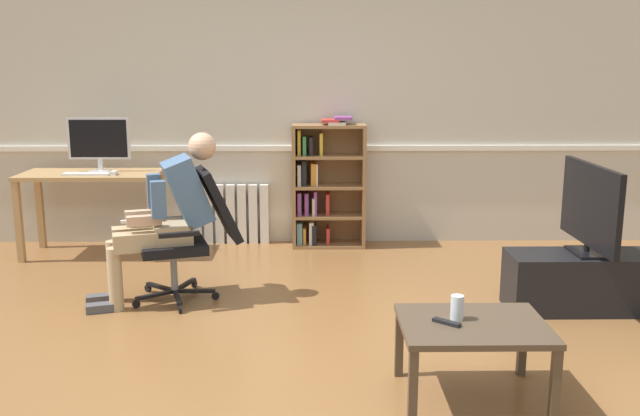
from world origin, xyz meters
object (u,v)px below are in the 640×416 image
at_px(bookshelf, 323,186).
at_px(computer_mouse, 114,173).
at_px(imac_monitor, 99,141).
at_px(keyboard, 87,174).
at_px(spare_remote, 447,322).
at_px(person_seated, 166,214).
at_px(tv_stand, 584,282).
at_px(drinking_glass, 457,307).
at_px(tv_screen, 590,207).
at_px(radiator, 231,214).
at_px(computer_desk, 91,186).
at_px(office_chair, 194,229).
at_px(coffee_table, 473,332).

bearing_deg(bookshelf, computer_mouse, -167.48).
height_order(imac_monitor, keyboard, imac_monitor).
bearing_deg(keyboard, spare_remote, -45.41).
bearing_deg(person_seated, tv_stand, 68.03).
bearing_deg(drinking_glass, keyboard, 135.97).
distance_m(computer_mouse, tv_screen, 3.91).
xyz_separation_m(imac_monitor, radiator, (1.13, 0.31, -0.75)).
height_order(keyboard, spare_remote, keyboard).
xyz_separation_m(computer_desk, spare_remote, (2.66, -2.83, -0.21)).
xyz_separation_m(computer_mouse, spare_remote, (2.42, -2.71, -0.35)).
height_order(imac_monitor, tv_stand, imac_monitor).
relative_size(person_seated, drinking_glass, 9.52).
bearing_deg(office_chair, person_seated, -90.00).
bearing_deg(radiator, tv_stand, -34.98).
bearing_deg(coffee_table, tv_stand, 50.17).
bearing_deg(computer_mouse, office_chair, -51.28).
bearing_deg(tv_stand, computer_desk, 158.96).
height_order(computer_desk, person_seated, person_seated).
bearing_deg(drinking_glass, spare_remote, -135.31).
height_order(keyboard, computer_mouse, computer_mouse).
bearing_deg(computer_mouse, computer_desk, 153.45).
bearing_deg(office_chair, computer_desk, -154.80).
distance_m(radiator, drinking_glass, 3.51).
bearing_deg(radiator, person_seated, -99.23).
height_order(bookshelf, person_seated, bookshelf).
distance_m(keyboard, bookshelf, 2.13).
relative_size(radiator, tv_screen, 0.79).
bearing_deg(tv_stand, computer_mouse, 159.34).
bearing_deg(radiator, drinking_glass, -64.16).
distance_m(computer_desk, keyboard, 0.19).
bearing_deg(person_seated, computer_mouse, -166.37).
bearing_deg(computer_desk, spare_remote, -46.76).
height_order(office_chair, coffee_table, office_chair).
relative_size(imac_monitor, radiator, 0.76).
xyz_separation_m(computer_mouse, tv_stand, (3.66, -1.38, -0.57)).
bearing_deg(keyboard, tv_stand, -19.27).
bearing_deg(person_seated, drinking_glass, 32.67).
relative_size(bookshelf, tv_screen, 1.33).
xyz_separation_m(tv_stand, spare_remote, (-1.24, -1.33, 0.22)).
bearing_deg(tv_screen, tv_stand, 90.00).
relative_size(computer_desk, bookshelf, 1.00).
relative_size(computer_mouse, drinking_glass, 0.77).
height_order(computer_mouse, bookshelf, bookshelf).
distance_m(drinking_glass, spare_remote, 0.11).
bearing_deg(imac_monitor, tv_stand, -22.38).
relative_size(keyboard, tv_screen, 0.44).
xyz_separation_m(computer_desk, imac_monitor, (0.07, 0.08, 0.40)).
height_order(person_seated, spare_remote, person_seated).
bearing_deg(computer_mouse, bookshelf, 12.52).
bearing_deg(keyboard, radiator, 24.03).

